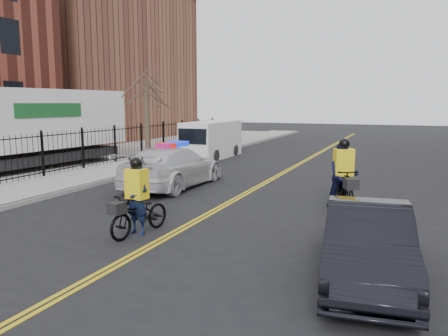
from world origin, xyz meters
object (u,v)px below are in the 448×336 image
Objects in this scene: cargo_van at (211,140)px; dark_sedan at (368,243)px; semi_trailer at (14,125)px; police_cruiser at (173,167)px; cyclist_far at (343,181)px; cyclist_near at (137,208)px.

dark_sedan is at bearing -56.46° from cargo_van.
police_cruiser is at bearing 1.97° from semi_trailer.
semi_trailer reaches higher than police_cruiser.
dark_sedan is 18.00m from semi_trailer.
cyclist_far is at bearing 95.57° from dark_sedan.
cargo_van is 15.39m from cyclist_near.
cargo_van is 10.57m from semi_trailer.
police_cruiser is at bearing -74.56° from cargo_van.
police_cruiser is 1.06× the size of cargo_van.
cyclist_far is at bearing -0.37° from semi_trailer.
cyclist_near is (10.98, -6.23, -1.55)m from semi_trailer.
cyclist_near is 0.93× the size of cyclist_far.
cyclist_near is at bearing -157.07° from cyclist_far.
police_cruiser is 6.63m from cyclist_far.
semi_trailer is 5.78× the size of cyclist_far.
cyclist_near reaches higher than dark_sedan.
semi_trailer is at bearing 149.43° from cyclist_far.
cyclist_far is at bearing 171.55° from police_cruiser.
cyclist_near is (2.25, -5.78, -0.12)m from police_cruiser.
semi_trailer is (-16.50, 7.01, 1.52)m from dark_sedan.
police_cruiser is at bearing 146.34° from cyclist_far.
cyclist_near reaches higher than police_cruiser.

